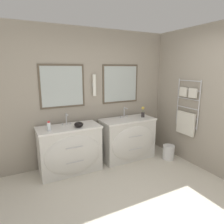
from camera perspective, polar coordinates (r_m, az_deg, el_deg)
ground_plane at (r=2.87m, az=12.31°, el=-28.21°), size 16.00×16.00×0.00m
wall_back at (r=4.01m, az=-5.76°, el=4.53°), size 4.88×0.15×2.60m
wall_right at (r=4.07m, az=23.29°, el=3.50°), size 0.13×4.04×2.60m
vanity_left at (r=3.71m, az=-11.85°, el=-10.39°), size 1.10×0.59×0.85m
vanity_right at (r=4.17m, az=4.62°, el=-7.57°), size 1.10×0.59×0.85m
faucet_left at (r=3.70m, az=-12.87°, el=-2.02°), size 0.17×0.13×0.21m
faucet_right at (r=4.15m, az=3.60°, el=-0.15°), size 0.17×0.13×0.21m
toiletry_bottle at (r=3.44m, az=-17.57°, el=-3.93°), size 0.06×0.06×0.16m
amenity_bowl at (r=3.53m, az=-9.48°, el=-3.54°), size 0.16×0.16×0.10m
flower_vase at (r=4.23m, az=8.81°, el=-0.14°), size 0.07×0.07×0.23m
waste_bin at (r=4.38m, az=15.84°, el=-10.92°), size 0.24×0.24×0.30m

